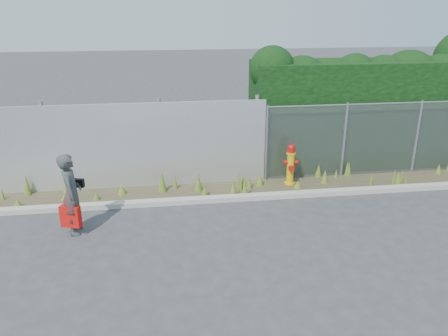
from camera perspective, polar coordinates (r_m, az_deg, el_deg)
ground at (r=9.05m, az=3.15°, el=-8.96°), size 80.00×80.00×0.00m
curb at (r=10.60m, az=1.31°, el=-3.93°), size 16.00×0.22×0.12m
weed_strip at (r=11.11m, az=-1.42°, el=-2.31°), size 16.00×1.26×0.54m
corrugated_fence at (r=11.36m, az=-16.07°, el=2.58°), size 8.50×0.21×2.30m
chainlink_fence at (r=12.67m, az=19.81°, el=3.65°), size 6.50×0.07×2.05m
hedge at (r=13.53m, az=19.72°, el=8.68°), size 7.45×1.92×3.81m
fire_hydrant at (r=11.46m, az=8.69°, el=0.41°), size 0.38×0.34×1.14m
woman at (r=9.37m, az=-19.29°, el=-3.23°), size 0.47×0.66×1.71m
red_tote_bag at (r=9.42m, az=-19.40°, el=-5.98°), size 0.41×0.15×0.53m
black_shoulder_bag at (r=9.45m, az=-18.49°, el=-1.87°), size 0.23×0.10×0.17m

